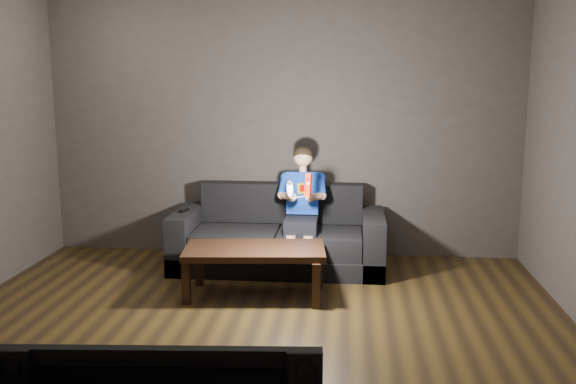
# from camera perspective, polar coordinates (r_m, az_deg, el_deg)

# --- Properties ---
(floor) EXTENTS (5.00, 5.00, 0.00)m
(floor) POSITION_cam_1_polar(r_m,az_deg,el_deg) (4.72, -3.71, -13.66)
(floor) COLOR black
(floor) RESTS_ON ground
(back_wall) EXTENTS (5.00, 0.04, 2.70)m
(back_wall) POSITION_cam_1_polar(r_m,az_deg,el_deg) (6.81, -0.50, 5.62)
(back_wall) COLOR #383230
(back_wall) RESTS_ON ground
(front_wall) EXTENTS (5.00, 0.04, 2.70)m
(front_wall) POSITION_cam_1_polar(r_m,az_deg,el_deg) (1.97, -15.88, -6.97)
(front_wall) COLOR #383230
(front_wall) RESTS_ON ground
(sofa) EXTENTS (2.09, 0.90, 0.81)m
(sofa) POSITION_cam_1_polar(r_m,az_deg,el_deg) (6.47, -0.83, -4.42)
(sofa) COLOR black
(sofa) RESTS_ON floor
(child) EXTENTS (0.47, 0.58, 1.16)m
(child) POSITION_cam_1_polar(r_m,az_deg,el_deg) (6.30, 1.26, -0.66)
(child) COLOR black
(child) RESTS_ON sofa
(wii_remote_red) EXTENTS (0.07, 0.09, 0.21)m
(wii_remote_red) POSITION_cam_1_polar(r_m,az_deg,el_deg) (5.81, 1.81, 0.62)
(wii_remote_red) COLOR #EA1600
(wii_remote_red) RESTS_ON child
(nunchuk_white) EXTENTS (0.09, 0.11, 0.17)m
(nunchuk_white) POSITION_cam_1_polar(r_m,az_deg,el_deg) (5.84, 0.18, 0.26)
(nunchuk_white) COLOR silver
(nunchuk_white) RESTS_ON child
(wii_remote_black) EXTENTS (0.07, 0.15, 0.03)m
(wii_remote_black) POSITION_cam_1_polar(r_m,az_deg,el_deg) (6.49, -9.21, -1.61)
(wii_remote_black) COLOR black
(wii_remote_black) RESTS_ON sofa
(coffee_table) EXTENTS (1.26, 0.72, 0.44)m
(coffee_table) POSITION_cam_1_polar(r_m,az_deg,el_deg) (5.61, -2.98, -5.53)
(coffee_table) COLOR black
(coffee_table) RESTS_ON floor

